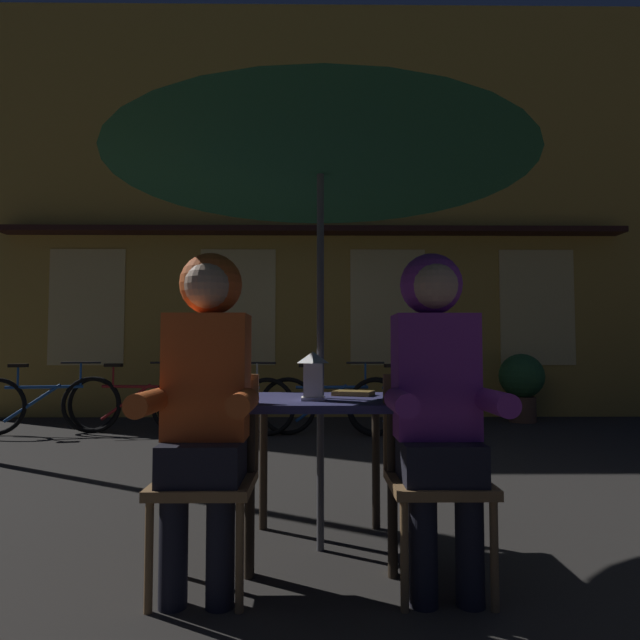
{
  "coord_description": "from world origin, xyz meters",
  "views": [
    {
      "loc": [
        -0.03,
        -2.65,
        0.98
      ],
      "look_at": [
        0.0,
        0.19,
        1.14
      ],
      "focal_mm": 29.78,
      "sensor_mm": 36.0,
      "label": 1
    }
  ],
  "objects_px": {
    "bicycle_second": "(136,404)",
    "book": "(353,393)",
    "bicycle_fifth": "(417,405)",
    "patio_umbrella": "(320,138)",
    "chair_left": "(208,466)",
    "person_left_hooded": "(206,382)",
    "bicycle_nearest": "(44,404)",
    "chair_right": "(434,465)",
    "bicycle_third": "(224,404)",
    "cafe_table": "(320,419)",
    "person_right_hooded": "(436,382)",
    "bicycle_fourth": "(332,404)",
    "lantern": "(313,375)",
    "potted_plant": "(522,382)"
  },
  "relations": [
    {
      "from": "bicycle_fourth",
      "to": "bicycle_fifth",
      "type": "height_order",
      "value": "same"
    },
    {
      "from": "chair_right",
      "to": "book",
      "type": "distance_m",
      "value": 0.65
    },
    {
      "from": "chair_right",
      "to": "bicycle_fourth",
      "type": "xyz_separation_m",
      "value": [
        -0.31,
        3.87,
        -0.14
      ]
    },
    {
      "from": "bicycle_fourth",
      "to": "chair_left",
      "type": "bearing_deg",
      "value": -99.52
    },
    {
      "from": "person_right_hooded",
      "to": "bicycle_third",
      "type": "xyz_separation_m",
      "value": [
        -1.55,
        3.94,
        -0.5
      ]
    },
    {
      "from": "potted_plant",
      "to": "person_left_hooded",
      "type": "bearing_deg",
      "value": -123.26
    },
    {
      "from": "potted_plant",
      "to": "patio_umbrella",
      "type": "bearing_deg",
      "value": -121.45
    },
    {
      "from": "lantern",
      "to": "person_left_hooded",
      "type": "height_order",
      "value": "person_left_hooded"
    },
    {
      "from": "bicycle_second",
      "to": "book",
      "type": "bearing_deg",
      "value": -56.53
    },
    {
      "from": "patio_umbrella",
      "to": "person_left_hooded",
      "type": "distance_m",
      "value": 1.37
    },
    {
      "from": "person_left_hooded",
      "to": "person_right_hooded",
      "type": "height_order",
      "value": "same"
    },
    {
      "from": "bicycle_fifth",
      "to": "book",
      "type": "bearing_deg",
      "value": -106.29
    },
    {
      "from": "person_left_hooded",
      "to": "bicycle_nearest",
      "type": "bearing_deg",
      "value": 123.96
    },
    {
      "from": "cafe_table",
      "to": "chair_left",
      "type": "bearing_deg",
      "value": -142.45
    },
    {
      "from": "lantern",
      "to": "bicycle_fifth",
      "type": "height_order",
      "value": "lantern"
    },
    {
      "from": "patio_umbrella",
      "to": "chair_left",
      "type": "relative_size",
      "value": 2.66
    },
    {
      "from": "bicycle_second",
      "to": "bicycle_fourth",
      "type": "height_order",
      "value": "same"
    },
    {
      "from": "bicycle_third",
      "to": "bicycle_nearest",
      "type": "bearing_deg",
      "value": 178.71
    },
    {
      "from": "patio_umbrella",
      "to": "chair_right",
      "type": "height_order",
      "value": "patio_umbrella"
    },
    {
      "from": "person_right_hooded",
      "to": "bicycle_fifth",
      "type": "distance_m",
      "value": 3.99
    },
    {
      "from": "bicycle_nearest",
      "to": "chair_right",
      "type": "bearing_deg",
      "value": -47.15
    },
    {
      "from": "bicycle_third",
      "to": "bicycle_fifth",
      "type": "relative_size",
      "value": 1.0
    },
    {
      "from": "chair_right",
      "to": "bicycle_fourth",
      "type": "distance_m",
      "value": 3.88
    },
    {
      "from": "bicycle_second",
      "to": "bicycle_third",
      "type": "bearing_deg",
      "value": -5.91
    },
    {
      "from": "cafe_table",
      "to": "person_left_hooded",
      "type": "distance_m",
      "value": 0.67
    },
    {
      "from": "bicycle_third",
      "to": "potted_plant",
      "type": "bearing_deg",
      "value": 15.08
    },
    {
      "from": "chair_left",
      "to": "chair_right",
      "type": "relative_size",
      "value": 1.0
    },
    {
      "from": "cafe_table",
      "to": "bicycle_nearest",
      "type": "height_order",
      "value": "bicycle_nearest"
    },
    {
      "from": "book",
      "to": "lantern",
      "type": "bearing_deg",
      "value": -109.1
    },
    {
      "from": "chair_right",
      "to": "person_left_hooded",
      "type": "distance_m",
      "value": 1.03
    },
    {
      "from": "lantern",
      "to": "bicycle_second",
      "type": "distance_m",
      "value": 4.31
    },
    {
      "from": "chair_left",
      "to": "bicycle_fourth",
      "type": "distance_m",
      "value": 3.93
    },
    {
      "from": "bicycle_second",
      "to": "book",
      "type": "height_order",
      "value": "bicycle_second"
    },
    {
      "from": "bicycle_nearest",
      "to": "book",
      "type": "relative_size",
      "value": 8.27
    },
    {
      "from": "lantern",
      "to": "potted_plant",
      "type": "distance_m",
      "value": 5.46
    },
    {
      "from": "chair_left",
      "to": "chair_right",
      "type": "xyz_separation_m",
      "value": [
        0.96,
        0.0,
        0.0
      ]
    },
    {
      "from": "cafe_table",
      "to": "bicycle_second",
      "type": "relative_size",
      "value": 0.44
    },
    {
      "from": "person_right_hooded",
      "to": "bicycle_second",
      "type": "bearing_deg",
      "value": 122.75
    },
    {
      "from": "cafe_table",
      "to": "bicycle_fifth",
      "type": "height_order",
      "value": "bicycle_fifth"
    },
    {
      "from": "bicycle_third",
      "to": "chair_left",
      "type": "bearing_deg",
      "value": -81.32
    },
    {
      "from": "chair_right",
      "to": "lantern",
      "type": "bearing_deg",
      "value": 153.8
    },
    {
      "from": "chair_right",
      "to": "bicycle_third",
      "type": "xyz_separation_m",
      "value": [
        -1.55,
        3.88,
        -0.14
      ]
    },
    {
      "from": "cafe_table",
      "to": "chair_right",
      "type": "height_order",
      "value": "chair_right"
    },
    {
      "from": "cafe_table",
      "to": "person_left_hooded",
      "type": "xyz_separation_m",
      "value": [
        -0.48,
        -0.43,
        0.21
      ]
    },
    {
      "from": "cafe_table",
      "to": "patio_umbrella",
      "type": "relative_size",
      "value": 0.32
    },
    {
      "from": "lantern",
      "to": "bicycle_third",
      "type": "xyz_separation_m",
      "value": [
        -1.04,
        3.63,
        -0.51
      ]
    },
    {
      "from": "chair_right",
      "to": "bicycle_third",
      "type": "distance_m",
      "value": 4.18
    },
    {
      "from": "bicycle_nearest",
      "to": "bicycle_fourth",
      "type": "relative_size",
      "value": 0.98
    },
    {
      "from": "bicycle_third",
      "to": "bicycle_fourth",
      "type": "relative_size",
      "value": 0.99
    },
    {
      "from": "patio_umbrella",
      "to": "bicycle_second",
      "type": "bearing_deg",
      "value": 120.39
    }
  ]
}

